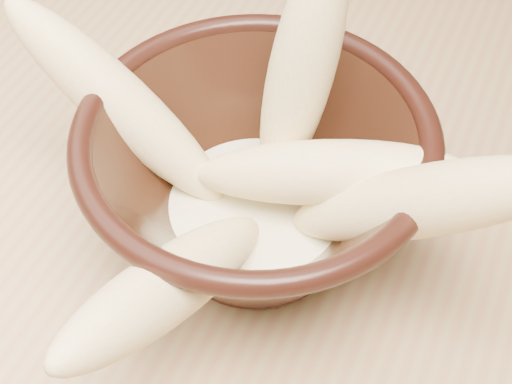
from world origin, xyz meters
TOP-DOWN VIEW (x-y plane):
  - table at (0.00, 0.00)m, footprint 1.20×0.80m
  - bowl at (-0.01, 0.05)m, footprint 0.21×0.21m
  - milk_puddle at (-0.01, 0.05)m, footprint 0.12×0.12m
  - banana_upright at (0.00, 0.09)m, footprint 0.06×0.09m
  - banana_left at (-0.10, 0.05)m, footprint 0.16×0.05m
  - banana_right at (0.09, 0.04)m, footprint 0.16×0.05m
  - banana_across at (0.03, 0.06)m, footprint 0.17×0.07m
  - banana_front at (-0.01, -0.04)m, footprint 0.06×0.18m

SIDE VIEW (x-z plane):
  - table at x=0.00m, z-range 0.30..1.05m
  - milk_puddle at x=-0.01m, z-range 0.78..0.79m
  - bowl at x=-0.01m, z-range 0.76..0.87m
  - banana_front at x=-0.01m, z-range 0.77..0.89m
  - banana_across at x=0.03m, z-range 0.79..0.87m
  - banana_left at x=-0.10m, z-range 0.78..0.91m
  - banana_right at x=0.09m, z-range 0.78..0.92m
  - banana_upright at x=0.00m, z-range 0.79..0.95m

